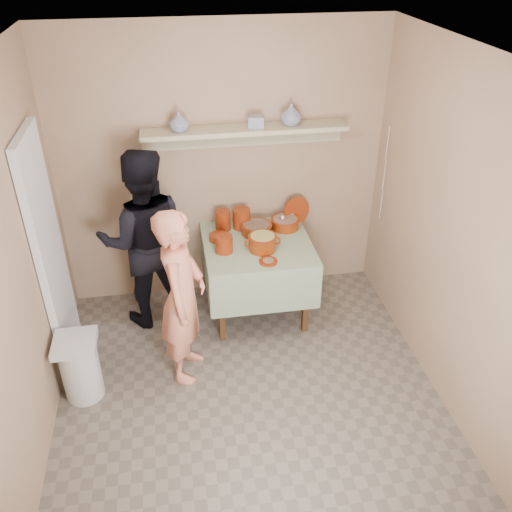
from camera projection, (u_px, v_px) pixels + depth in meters
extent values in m
plane|color=#6A5F53|center=(253.00, 412.00, 4.19)|extent=(3.50, 3.50, 0.00)
cube|color=silver|center=(50.00, 255.00, 4.26)|extent=(0.06, 0.70, 2.00)
cylinder|color=maroon|center=(223.00, 220.00, 5.06)|extent=(0.14, 0.14, 0.19)
cylinder|color=maroon|center=(242.00, 219.00, 5.08)|extent=(0.16, 0.16, 0.20)
cylinder|color=maroon|center=(224.00, 244.00, 4.72)|extent=(0.16, 0.16, 0.16)
cylinder|color=maroon|center=(219.00, 237.00, 4.93)|extent=(0.18, 0.18, 0.05)
cylinder|color=maroon|center=(297.00, 211.00, 5.17)|extent=(0.28, 0.15, 0.27)
imported|color=navy|center=(291.00, 114.00, 4.68)|extent=(0.22, 0.22, 0.19)
imported|color=navy|center=(179.00, 122.00, 4.54)|extent=(0.23, 0.23, 0.17)
cube|color=navy|center=(256.00, 122.00, 4.65)|extent=(0.15, 0.12, 0.10)
imported|color=#DE7E60|center=(182.00, 297.00, 4.20)|extent=(0.48, 0.62, 1.51)
imported|color=black|center=(145.00, 240.00, 4.77)|extent=(0.85, 0.68, 1.69)
cube|color=tan|center=(222.00, 168.00, 4.98)|extent=(3.00, 0.02, 2.60)
cube|color=tan|center=(8.00, 295.00, 3.30)|extent=(0.02, 3.50, 2.60)
cube|color=tan|center=(469.00, 252.00, 3.72)|extent=(0.02, 3.50, 2.60)
cube|color=silver|center=(251.00, 63.00, 2.82)|extent=(3.00, 3.50, 0.02)
cube|color=#4C2D16|center=(222.00, 307.00, 4.74)|extent=(0.05, 0.05, 0.71)
cube|color=#4C2D16|center=(306.00, 299.00, 4.85)|extent=(0.05, 0.05, 0.71)
cube|color=#4C2D16|center=(213.00, 262.00, 5.38)|extent=(0.05, 0.05, 0.71)
cube|color=#4C2D16|center=(288.00, 255.00, 5.49)|extent=(0.05, 0.05, 0.71)
cube|color=#4C2D16|center=(257.00, 245.00, 4.92)|extent=(0.90, 0.90, 0.04)
cube|color=#23591E|center=(257.00, 243.00, 4.90)|extent=(0.96, 0.96, 0.01)
cube|color=#23591E|center=(267.00, 293.00, 4.61)|extent=(0.96, 0.01, 0.44)
cube|color=#23591E|center=(249.00, 237.00, 5.42)|extent=(0.96, 0.01, 0.44)
cube|color=#23591E|center=(206.00, 268.00, 4.95)|extent=(0.01, 0.96, 0.44)
cube|color=#23591E|center=(308.00, 258.00, 5.08)|extent=(0.01, 0.96, 0.44)
cylinder|color=#662109|center=(256.00, 229.00, 5.01)|extent=(0.28, 0.28, 0.09)
cylinder|color=maroon|center=(256.00, 225.00, 4.99)|extent=(0.30, 0.30, 0.01)
cylinder|color=brown|center=(256.00, 227.00, 5.00)|extent=(0.25, 0.25, 0.05)
cylinder|color=#662109|center=(285.00, 223.00, 5.11)|extent=(0.26, 0.26, 0.09)
cylinder|color=maroon|center=(285.00, 220.00, 5.08)|extent=(0.28, 0.28, 0.01)
cylinder|color=#8C6B54|center=(285.00, 221.00, 5.09)|extent=(0.23, 0.23, 0.05)
cylinder|color=silver|center=(290.00, 216.00, 4.94)|extent=(0.01, 0.22, 0.16)
sphere|color=silver|center=(283.00, 218.00, 5.08)|extent=(0.07, 0.07, 0.07)
cylinder|color=#662109|center=(262.00, 243.00, 4.75)|extent=(0.24, 0.24, 0.14)
cylinder|color=maroon|center=(263.00, 237.00, 4.72)|extent=(0.25, 0.25, 0.01)
cylinder|color=tan|center=(263.00, 238.00, 4.73)|extent=(0.21, 0.21, 0.05)
torus|color=maroon|center=(249.00, 243.00, 4.73)|extent=(0.09, 0.02, 0.09)
torus|color=maroon|center=(276.00, 241.00, 4.77)|extent=(0.09, 0.02, 0.09)
cylinder|color=maroon|center=(268.00, 261.00, 4.61)|extent=(0.16, 0.16, 0.02)
cylinder|color=#8C6B54|center=(268.00, 260.00, 4.60)|extent=(0.09, 0.09, 0.01)
cube|color=tan|center=(245.00, 130.00, 4.68)|extent=(1.80, 0.25, 0.04)
cube|color=tan|center=(243.00, 136.00, 4.84)|extent=(1.80, 0.02, 0.18)
cylinder|color=silver|center=(81.00, 371.00, 4.23)|extent=(0.30, 0.30, 0.50)
cube|color=silver|center=(75.00, 343.00, 4.08)|extent=(0.32, 0.32, 0.06)
cylinder|color=silver|center=(388.00, 143.00, 4.84)|extent=(0.01, 0.01, 0.30)
cylinder|color=silver|center=(384.00, 175.00, 4.98)|extent=(0.01, 0.01, 0.30)
cylinder|color=silver|center=(381.00, 205.00, 5.12)|extent=(0.01, 0.01, 0.30)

